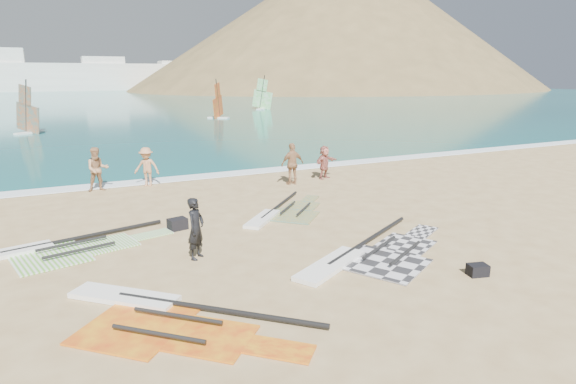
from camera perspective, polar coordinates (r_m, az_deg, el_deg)
name	(u,v)px	position (r m, az deg, el deg)	size (l,w,h in m)	color
ground	(304,266)	(13.01, 1.86, -8.78)	(300.00, 300.00, 0.00)	tan
sea	(73,93)	(142.81, -24.14, 10.65)	(300.00, 240.00, 0.06)	#0C5254
surf_line	(187,179)	(24.12, -11.90, 1.56)	(300.00, 1.20, 0.04)	white
far_town	(8,76)	(160.93, -30.28, 11.82)	(160.00, 8.00, 12.00)	white
headland_main	(347,89)	(167.36, 6.98, 12.02)	(143.00, 143.00, 45.00)	olive
headland_minor	(409,87)	(196.19, 14.17, 11.97)	(70.00, 70.00, 28.00)	olive
rig_grey	(369,255)	(13.79, 9.61, -7.40)	(6.24, 4.33, 0.20)	#2A292C
rig_green	(54,250)	(15.56, -25.94, -6.17)	(6.04, 3.07, 0.20)	#61BC2D
rig_orange	(283,213)	(17.60, -0.64, -2.51)	(4.40, 4.05, 0.20)	#FCA30C
rig_red	(159,315)	(10.81, -15.00, -13.93)	(4.91, 5.23, 0.20)	red
gear_bag_near	(178,224)	(16.30, -12.96, -3.71)	(0.58, 0.42, 0.37)	black
gear_bag_far	(478,270)	(13.31, 21.56, -8.59)	(0.49, 0.34, 0.29)	black
person_wetsuit	(196,228)	(13.49, -10.86, -4.27)	(0.63, 0.41, 1.73)	black
beachgoer_left	(98,169)	(22.53, -21.64, 2.52)	(0.94, 0.73, 1.93)	tan
beachgoer_mid	(147,167)	(22.78, -16.40, 2.88)	(1.15, 0.66, 1.79)	tan
beachgoer_back	(292,164)	(22.16, 0.53, 3.34)	(1.13, 0.47, 1.93)	#A7774E
beachgoer_right	(324,162)	(23.55, 4.35, 3.55)	(1.51, 0.48, 1.63)	#AE6356
windsurfer_left	(28,118)	(46.84, -28.47, 7.69)	(2.42, 2.45, 4.60)	white
windsurfer_centre	(218,107)	(56.33, -8.29, 9.93)	(2.35, 2.35, 4.49)	white
windsurfer_right	(262,100)	(70.28, -3.06, 10.86)	(2.48, 2.43, 4.87)	white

